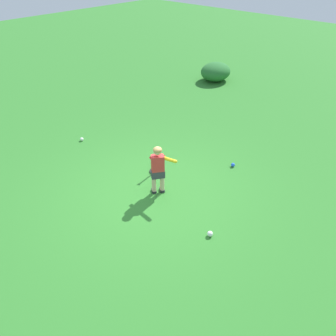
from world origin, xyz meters
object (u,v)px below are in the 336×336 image
object	(u,v)px
play_ball_near_batter	(233,165)
batting_tee	(156,168)
child_batter	(158,166)
play_ball_far_right	(82,139)
play_ball_midfield	(210,234)

from	to	relation	value
play_ball_near_batter	batting_tee	size ratio (longest dim) A/B	0.15
child_batter	play_ball_far_right	bearing A→B (deg)	175.96
child_batter	play_ball_midfield	bearing A→B (deg)	-11.19
play_ball_near_batter	batting_tee	bearing A→B (deg)	-130.54
child_batter	batting_tee	world-z (taller)	child_batter
child_batter	play_ball_far_right	xyz separation A→B (m)	(-2.99, 0.21, -0.60)
play_ball_near_batter	play_ball_far_right	distance (m)	3.94
play_ball_midfield	batting_tee	world-z (taller)	batting_tee
child_batter	play_ball_midfield	distance (m)	1.69
play_ball_midfield	play_ball_near_batter	distance (m)	2.36
play_ball_far_right	batting_tee	distance (m)	2.44
play_ball_midfield	play_ball_near_batter	world-z (taller)	play_ball_midfield
child_batter	play_ball_near_batter	world-z (taller)	child_batter
child_batter	batting_tee	size ratio (longest dim) A/B	1.74
child_batter	batting_tee	distance (m)	0.93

